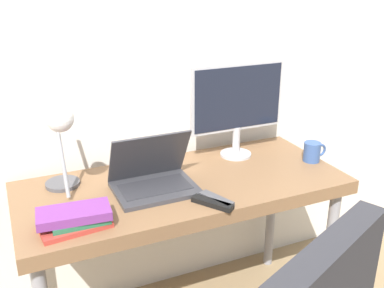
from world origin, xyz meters
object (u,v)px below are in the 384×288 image
(monitor, at_px, (237,102))
(laptop, at_px, (153,178))
(desk_lamp, at_px, (61,137))
(mug, at_px, (313,152))
(book_stack, at_px, (76,217))

(monitor, bearing_deg, laptop, -160.05)
(monitor, xyz_separation_m, desk_lamp, (-0.83, -0.11, -0.01))
(laptop, height_order, mug, laptop)
(laptop, height_order, book_stack, laptop)
(mug, bearing_deg, monitor, 145.04)
(laptop, bearing_deg, mug, -2.32)
(laptop, xyz_separation_m, desk_lamp, (-0.34, 0.07, 0.21))
(book_stack, bearing_deg, laptop, 25.03)
(book_stack, height_order, mug, mug)
(monitor, bearing_deg, book_stack, -157.89)
(desk_lamp, distance_m, book_stack, 0.32)
(mug, bearing_deg, laptop, 177.68)
(laptop, bearing_deg, monitor, 19.95)
(laptop, bearing_deg, desk_lamp, 168.23)
(monitor, height_order, desk_lamp, monitor)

